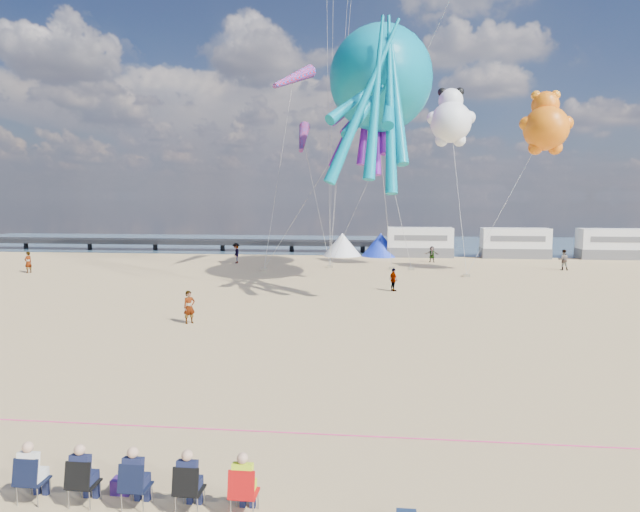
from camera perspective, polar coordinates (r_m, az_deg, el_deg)
The scene contains 29 objects.
ground at distance 20.32m, azimuth -0.27°, elevation -11.78°, with size 120.00×120.00×0.00m, color tan.
water at distance 74.51m, azimuth 4.59°, elevation 1.22°, with size 120.00×120.00×0.00m, color #3C5A72.
pier at distance 70.27m, azimuth -19.18°, elevation 1.42°, with size 60.00×3.00×0.50m, color black.
motorhome_0 at distance 59.53m, azimuth 9.94°, elevation 1.38°, with size 6.60×2.50×3.00m, color silver.
motorhome_1 at distance 60.87m, azimuth 18.90°, elevation 1.24°, with size 6.60×2.50×3.00m, color silver.
motorhome_2 at distance 63.62m, azimuth 27.28°, elevation 1.09°, with size 6.60×2.50×3.00m, color silver.
tent_white at distance 59.58m, azimuth 2.24°, elevation 1.18°, with size 4.00×4.00×2.40m, color white.
tent_blue at distance 59.43m, azimuth 6.09°, elevation 1.13°, with size 4.00×4.00×2.40m, color #1933CC.
spectator_row at distance 12.71m, azimuth -17.89°, elevation -20.23°, with size 6.10×0.90×1.30m, color black, non-canonical shape.
cooler_purple at distance 13.54m, azimuth -19.17°, elevation -20.87°, with size 0.40×0.30×0.32m, color #3D1D6F.
rope_line at distance 15.67m, azimuth -2.48°, elevation -17.26°, with size 0.03×0.03×34.00m, color #F2338C.
standing_person at distance 28.68m, azimuth -12.94°, elevation -5.00°, with size 0.59×0.39×1.62m, color tan.
beachgoer_1 at distance 52.07m, azimuth 23.16°, elevation -0.36°, with size 0.85×0.55×1.74m, color #7F6659.
beachgoer_2 at distance 53.46m, azimuth -8.39°, elevation 0.28°, with size 0.91×0.71×1.88m, color #7F6659.
beachgoer_3 at distance 37.64m, azimuth 7.36°, elevation -2.37°, with size 0.98×0.56×1.52m, color #7F6659.
beachgoer_4 at distance 54.79m, azimuth 11.13°, elevation 0.18°, with size 0.89×0.37×1.52m, color #7F6659.
beachgoer_5 at distance 51.95m, azimuth -27.15°, elevation -0.56°, with size 1.61×0.51×1.74m, color #7F6659.
sandbag_a at distance 48.02m, azimuth -5.61°, elevation -1.32°, with size 0.50×0.35×0.22m, color gray.
sandbag_b at distance 48.71m, azimuth 9.14°, elevation -1.27°, with size 0.50×0.35×0.22m, color gray.
sandbag_c at distance 45.48m, azimuth 14.45°, elevation -1.89°, with size 0.50×0.35×0.22m, color gray.
sandbag_d at distance 48.85m, azimuth 7.18°, elevation -1.22°, with size 0.50×0.35×0.22m, color gray.
sandbag_e at distance 49.66m, azimuth 1.02°, elevation -1.05°, with size 0.50×0.35×0.22m, color gray.
kite_octopus_teal at distance 40.50m, azimuth 6.09°, elevation 17.13°, with size 5.10×11.89×13.59m, color #027E9B, non-canonical shape.
kite_octopus_purple at distance 47.63m, azimuth 5.18°, elevation 16.10°, with size 4.58×10.68×12.21m, color #651192, non-canonical shape.
kite_panda at distance 48.77m, azimuth 12.96°, elevation 12.90°, with size 4.03×3.79×5.69m, color white, non-canonical shape.
kite_teddy_orange at distance 47.16m, azimuth 21.67°, elevation 11.78°, with size 4.07×3.83×5.74m, color orange, non-canonical shape.
windsock_left at distance 47.94m, azimuth -2.67°, elevation 17.34°, with size 1.10×6.72×6.72m, color red, non-canonical shape.
windsock_mid at distance 40.85m, azimuth 5.60°, elevation 15.07°, with size 1.00×5.28×5.28m, color red, non-canonical shape.
windsock_right at distance 45.73m, azimuth -1.71°, elevation 11.69°, with size 0.90×4.91×4.91m, color red, non-canonical shape.
Camera 1 is at (2.23, -19.22, 6.21)m, focal length 32.00 mm.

